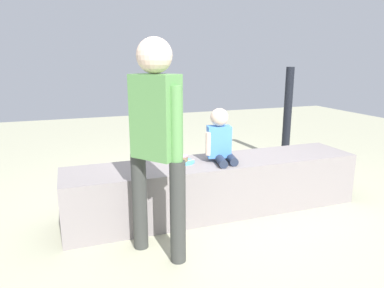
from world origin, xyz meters
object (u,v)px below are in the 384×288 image
(adult_standing, at_px, (156,131))
(water_bottle_far_side, at_px, (249,174))
(gift_bag, at_px, (96,182))
(handbag_black_leather, at_px, (199,182))
(party_cup_red, at_px, (214,173))
(cake_plate, at_px, (182,160))
(child_seated, at_px, (220,138))
(water_bottle_near_gift, at_px, (186,174))

(adult_standing, distance_m, water_bottle_far_side, 1.98)
(gift_bag, distance_m, handbag_black_leather, 1.09)
(adult_standing, relative_size, party_cup_red, 13.13)
(gift_bag, bearing_deg, water_bottle_far_side, -4.50)
(cake_plate, bearing_deg, gift_bag, 136.57)
(child_seated, distance_m, party_cup_red, 1.17)
(cake_plate, distance_m, water_bottle_near_gift, 0.94)
(handbag_black_leather, bearing_deg, gift_bag, 168.32)
(gift_bag, bearing_deg, adult_standing, -75.29)
(water_bottle_far_side, relative_size, handbag_black_leather, 0.64)
(cake_plate, xyz_separation_m, handbag_black_leather, (0.34, 0.47, -0.41))
(child_seated, xyz_separation_m, adult_standing, (-0.72, -0.53, 0.22))
(handbag_black_leather, bearing_deg, water_bottle_far_side, 7.40)
(water_bottle_near_gift, bearing_deg, child_seated, -87.88)
(water_bottle_far_side, bearing_deg, gift_bag, 175.50)
(child_seated, distance_m, cake_plate, 0.39)
(child_seated, height_order, handbag_black_leather, child_seated)
(cake_plate, bearing_deg, child_seated, -13.10)
(child_seated, relative_size, water_bottle_far_side, 2.26)
(party_cup_red, bearing_deg, cake_plate, -128.87)
(party_cup_red, bearing_deg, water_bottle_far_side, -42.06)
(water_bottle_far_side, bearing_deg, child_seated, -136.35)
(child_seated, bearing_deg, adult_standing, -143.62)
(cake_plate, xyz_separation_m, water_bottle_near_gift, (0.30, 0.79, -0.41))
(gift_bag, height_order, party_cup_red, gift_bag)
(cake_plate, relative_size, gift_bag, 0.64)
(adult_standing, distance_m, party_cup_red, 1.99)
(water_bottle_far_side, bearing_deg, party_cup_red, 137.94)
(child_seated, relative_size, gift_bag, 1.37)
(water_bottle_far_side, height_order, handbag_black_leather, handbag_black_leather)
(child_seated, bearing_deg, gift_bag, 144.20)
(gift_bag, height_order, water_bottle_far_side, gift_bag)
(adult_standing, height_order, party_cup_red, adult_standing)
(water_bottle_near_gift, distance_m, handbag_black_leather, 0.33)
(water_bottle_near_gift, distance_m, water_bottle_far_side, 0.73)
(cake_plate, xyz_separation_m, gift_bag, (-0.72, 0.69, -0.35))
(handbag_black_leather, bearing_deg, water_bottle_near_gift, 96.67)
(adult_standing, bearing_deg, gift_bag, 104.71)
(child_seated, distance_m, gift_bag, 1.42)
(adult_standing, relative_size, water_bottle_far_side, 7.21)
(adult_standing, xyz_separation_m, cake_plate, (0.39, 0.61, -0.41))
(adult_standing, distance_m, handbag_black_leather, 1.54)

